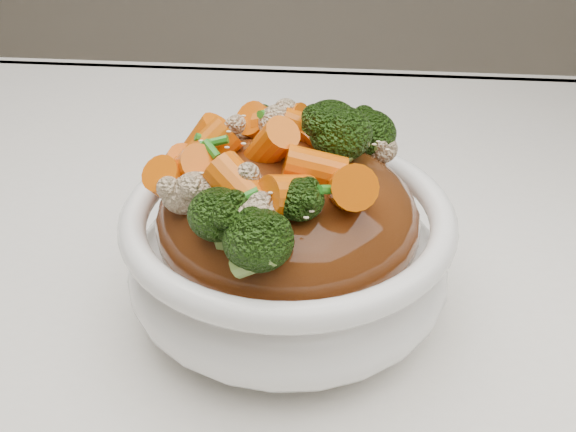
# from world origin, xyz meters

# --- Properties ---
(tablecloth) EXTENTS (1.20, 0.80, 0.04)m
(tablecloth) POSITION_xyz_m (0.00, 0.00, 0.73)
(tablecloth) COLOR white
(tablecloth) RESTS_ON dining_table
(bowl) EXTENTS (0.24, 0.24, 0.08)m
(bowl) POSITION_xyz_m (-0.01, -0.02, 0.79)
(bowl) COLOR white
(bowl) RESTS_ON tablecloth
(sauce_base) EXTENTS (0.19, 0.19, 0.09)m
(sauce_base) POSITION_xyz_m (-0.01, -0.02, 0.82)
(sauce_base) COLOR #50250D
(sauce_base) RESTS_ON bowl
(carrots) EXTENTS (0.19, 0.19, 0.05)m
(carrots) POSITION_xyz_m (-0.01, -0.02, 0.87)
(carrots) COLOR #DA5D07
(carrots) RESTS_ON sauce_base
(broccoli) EXTENTS (0.19, 0.19, 0.04)m
(broccoli) POSITION_xyz_m (-0.01, -0.02, 0.87)
(broccoli) COLOR black
(broccoli) RESTS_ON sauce_base
(cauliflower) EXTENTS (0.19, 0.19, 0.03)m
(cauliflower) POSITION_xyz_m (-0.01, -0.02, 0.87)
(cauliflower) COLOR beige
(cauliflower) RESTS_ON sauce_base
(scallions) EXTENTS (0.14, 0.14, 0.02)m
(scallions) POSITION_xyz_m (-0.01, -0.02, 0.87)
(scallions) COLOR #267A1C
(scallions) RESTS_ON sauce_base
(sesame_seeds) EXTENTS (0.17, 0.17, 0.01)m
(sesame_seeds) POSITION_xyz_m (-0.01, -0.02, 0.87)
(sesame_seeds) COLOR beige
(sesame_seeds) RESTS_ON sauce_base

